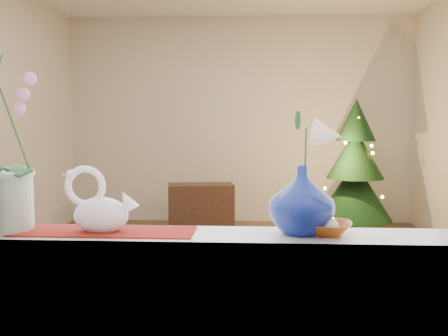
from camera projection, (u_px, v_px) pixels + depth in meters
The scene contains 13 objects.
ground at pixel (231, 279), 4.22m from camera, with size 5.00×5.00×0.00m, color #392517.
wall_back at pixel (239, 120), 6.58m from camera, with size 4.50×0.10×2.70m, color beige.
wall_front at pixel (198, 111), 1.61m from camera, with size 4.50×0.10×2.70m, color beige.
windowsill at pixel (202, 239), 1.78m from camera, with size 2.20×0.26×0.04m, color white.
window_frame at pixel (198, 3), 1.61m from camera, with size 2.22×0.06×1.60m, color white, non-canonical shape.
runner at pixel (98, 231), 1.80m from camera, with size 0.70×0.20×0.01m, color maroon.
swan at pixel (101, 201), 1.78m from camera, with size 0.27×0.12×0.23m, color white, non-canonical shape.
blue_vase at pixel (302, 195), 1.76m from camera, with size 0.27×0.27×0.28m, color navy.
lily at pixel (303, 125), 1.74m from camera, with size 0.15×0.09×0.21m, color white, non-canonical shape.
paperweight at pixel (330, 228), 1.72m from camera, with size 0.07×0.07×0.07m, color silver.
amber_dish at pixel (325, 229), 1.76m from camera, with size 0.16×0.16×0.04m, color #A94C12.
xmas_tree at pixel (355, 167), 5.80m from camera, with size 0.87×0.87×1.59m, color black, non-canonical shape.
side_table at pixel (201, 208), 6.01m from camera, with size 0.78×0.39×0.58m, color black.
Camera 1 is at (0.18, -4.11, 1.31)m, focal length 40.00 mm.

